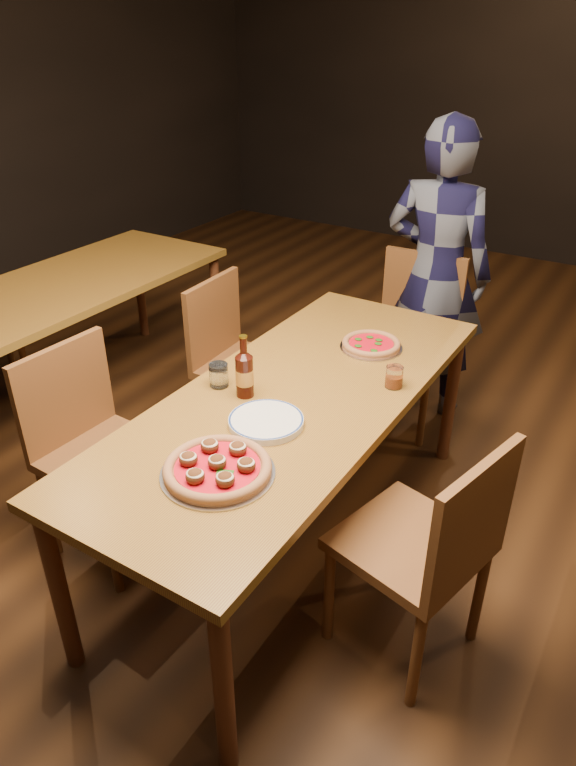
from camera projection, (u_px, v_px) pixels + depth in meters
The scene contains 15 objects.
ground at pixel (294, 539), 2.83m from camera, with size 9.00×9.00×0.00m, color black.
room_shell at pixel (297, 76), 1.91m from camera, with size 9.00×9.00×9.00m.
table_main at pixel (295, 409), 2.50m from camera, with size 0.80×2.00×0.75m.
table_left at pixel (59, 298), 3.50m from camera, with size 0.80×2.00×0.75m.
chair_main_nw at pixel (107, 455), 2.58m from camera, with size 0.44×0.44×0.95m, color brown, non-canonical shape.
chair_main_sw at pixel (248, 365), 3.26m from camera, with size 0.44×0.44×0.93m, color brown, non-canonical shape.
chair_main_e at pixel (411, 541), 2.15m from camera, with size 0.44×0.44×0.94m, color brown, non-canonical shape.
chair_end at pixel (406, 343), 3.45m from camera, with size 0.45×0.45×0.97m, color brown, non-canonical shape.
pizza_meatball at pixel (217, 468), 2.01m from camera, with size 0.37×0.37×0.07m.
pizza_margherita at pixel (371, 344), 2.79m from camera, with size 0.27×0.27×0.04m.
plate_stack at pixel (266, 422), 2.26m from camera, with size 0.27×0.27×0.03m, color white.
beer_bottle at pixel (245, 375), 2.41m from camera, with size 0.07×0.07×0.25m.
water_glass at pixel (219, 375), 2.49m from camera, with size 0.07×0.07×0.09m, color white.
amber_glass at pixel (394, 377), 2.49m from camera, with size 0.07×0.07×0.09m, color #9E3F11.
diner at pixel (436, 273), 3.45m from camera, with size 0.59×0.39×1.62m, color black.
Camera 1 is at (1.10, -1.81, 2.00)m, focal length 30.00 mm.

